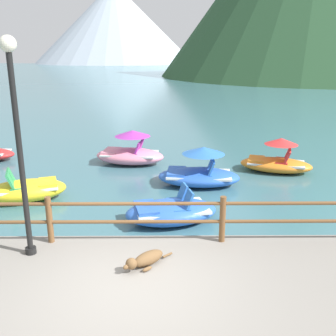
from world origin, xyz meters
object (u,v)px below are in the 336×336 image
(pedal_boat_2, at_px, (130,153))
(pedal_boat_6, at_px, (171,211))
(pedal_boat_0, at_px, (199,173))
(dog_resting, at_px, (145,259))
(pedal_boat_4, at_px, (276,161))
(pedal_boat_1, at_px, (26,190))
(lamp_post, at_px, (17,130))

(pedal_boat_2, bearing_deg, pedal_boat_6, -74.65)
(pedal_boat_0, bearing_deg, dog_resting, -104.48)
(pedal_boat_0, relative_size, pedal_boat_4, 0.99)
(pedal_boat_1, bearing_deg, pedal_boat_6, -20.46)
(dog_resting, xyz_separation_m, pedal_boat_4, (4.23, 6.91, -0.14))
(lamp_post, xyz_separation_m, pedal_boat_0, (3.59, 5.03, -2.35))
(dog_resting, bearing_deg, pedal_boat_2, 96.81)
(pedal_boat_2, bearing_deg, pedal_boat_4, -11.50)
(pedal_boat_2, xyz_separation_m, pedal_boat_4, (5.18, -1.05, -0.05))
(pedal_boat_6, bearing_deg, pedal_boat_1, 159.54)
(pedal_boat_2, relative_size, pedal_boat_4, 1.02)
(lamp_post, xyz_separation_m, pedal_boat_4, (6.40, 6.45, -2.38))
(pedal_boat_0, distance_m, pedal_boat_6, 2.94)
(pedal_boat_0, bearing_deg, pedal_boat_1, -165.58)
(pedal_boat_1, height_order, pedal_boat_2, pedal_boat_2)
(pedal_boat_4, bearing_deg, lamp_post, -134.81)
(dog_resting, relative_size, pedal_boat_0, 0.33)
(dog_resting, distance_m, pedal_boat_2, 8.02)
(pedal_boat_0, distance_m, pedal_boat_2, 3.42)
(pedal_boat_6, bearing_deg, lamp_post, -139.96)
(pedal_boat_0, distance_m, pedal_boat_4, 3.15)
(pedal_boat_4, bearing_deg, dog_resting, -121.48)
(pedal_boat_1, xyz_separation_m, pedal_boat_6, (4.05, -1.51, -0.02))
(dog_resting, relative_size, pedal_boat_1, 0.35)
(pedal_boat_2, bearing_deg, pedal_boat_0, -46.17)
(dog_resting, distance_m, pedal_boat_6, 2.76)
(pedal_boat_2, bearing_deg, pedal_boat_1, -124.81)
(lamp_post, distance_m, pedal_boat_0, 6.61)
(lamp_post, relative_size, pedal_boat_0, 1.47)
(pedal_boat_4, distance_m, pedal_boat_6, 5.63)
(pedal_boat_1, bearing_deg, pedal_boat_2, 55.19)
(pedal_boat_0, distance_m, pedal_boat_1, 5.14)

